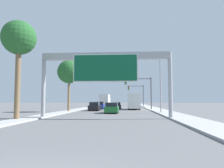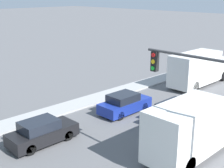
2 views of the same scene
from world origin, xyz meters
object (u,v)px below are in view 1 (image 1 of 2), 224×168
(traffic_light_near_intersection, at_px, (142,87))
(street_lamp_right, at_px, (158,78))
(car_mid_left, at_px, (95,107))
(sign_gantry, at_px, (106,66))
(palm_tree_background, at_px, (69,72))
(car_near_right, at_px, (100,106))
(truck_box_primary, at_px, (134,101))
(palm_tree_foreground, at_px, (19,40))
(car_far_center, at_px, (112,108))
(truck_box_secondary, at_px, (105,101))
(traffic_light_mid_block, at_px, (138,92))
(car_near_center, at_px, (117,106))

(traffic_light_near_intersection, bearing_deg, street_lamp_right, -82.27)
(traffic_light_near_intersection, bearing_deg, car_mid_left, -156.27)
(sign_gantry, distance_m, palm_tree_background, 14.20)
(car_near_right, height_order, truck_box_primary, truck_box_primary)
(palm_tree_foreground, bearing_deg, car_far_center, 56.92)
(sign_gantry, distance_m, truck_box_primary, 22.36)
(truck_box_primary, distance_m, street_lamp_right, 13.54)
(car_near_right, relative_size, palm_tree_background, 0.51)
(palm_tree_foreground, height_order, palm_tree_background, palm_tree_foreground)
(sign_gantry, bearing_deg, car_near_right, 98.45)
(car_far_center, height_order, palm_tree_background, palm_tree_background)
(car_far_center, xyz_separation_m, street_lamp_right, (6.53, -0.43, 4.22))
(street_lamp_right, bearing_deg, palm_tree_background, 166.44)
(traffic_light_near_intersection, distance_m, street_lamp_right, 11.24)
(truck_box_secondary, xyz_separation_m, palm_tree_background, (-3.57, -21.80, 4.67))
(truck_box_primary, xyz_separation_m, palm_tree_foreground, (-11.33, -24.36, 5.82))
(car_mid_left, distance_m, traffic_light_mid_block, 25.55)
(truck_box_primary, bearing_deg, traffic_light_mid_block, 84.46)
(car_mid_left, relative_size, palm_tree_background, 0.51)
(traffic_light_near_intersection, bearing_deg, car_far_center, -115.16)
(car_far_center, height_order, truck_box_primary, truck_box_primary)
(palm_tree_foreground, height_order, street_lamp_right, palm_tree_foreground)
(palm_tree_background, distance_m, street_lamp_right, 14.05)
(car_far_center, xyz_separation_m, traffic_light_near_intersection, (5.02, 10.69, 3.57))
(palm_tree_foreground, bearing_deg, traffic_light_mid_block, 72.94)
(traffic_light_mid_block, xyz_separation_m, street_lamp_right, (1.25, -31.12, 0.78))
(truck_box_primary, bearing_deg, car_mid_left, -142.36)
(car_mid_left, xyz_separation_m, palm_tree_background, (-3.57, -4.09, 5.61))
(car_far_center, distance_m, street_lamp_right, 7.79)
(car_near_center, relative_size, palm_tree_background, 0.57)
(palm_tree_foreground, bearing_deg, truck_box_secondary, 83.27)
(palm_tree_background, bearing_deg, truck_box_primary, 41.93)
(car_far_center, distance_m, palm_tree_foreground, 15.84)
(traffic_light_mid_block, bearing_deg, palm_tree_background, -113.91)
(truck_box_primary, xyz_separation_m, palm_tree_background, (-10.57, -9.49, 4.72))
(sign_gantry, relative_size, street_lamp_right, 1.60)
(truck_box_primary, xyz_separation_m, traffic_light_mid_block, (1.78, 18.35, 2.55))
(car_mid_left, height_order, street_lamp_right, street_lamp_right)
(traffic_light_mid_block, distance_m, palm_tree_foreground, 44.79)
(sign_gantry, height_order, traffic_light_near_intersection, sign_gantry)
(car_near_right, height_order, palm_tree_background, palm_tree_background)
(car_near_right, bearing_deg, car_far_center, -76.10)
(car_far_center, xyz_separation_m, palm_tree_foreground, (-7.83, -12.02, 6.71))
(truck_box_primary, bearing_deg, car_near_right, 165.59)
(traffic_light_mid_block, relative_size, palm_tree_background, 0.74)
(car_mid_left, bearing_deg, palm_tree_background, -131.06)
(car_mid_left, xyz_separation_m, car_far_center, (3.50, -6.94, 0.00))
(traffic_light_near_intersection, bearing_deg, traffic_light_mid_block, 89.26)
(car_mid_left, distance_m, palm_tree_foreground, 20.57)
(truck_box_primary, relative_size, palm_tree_foreground, 0.78)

